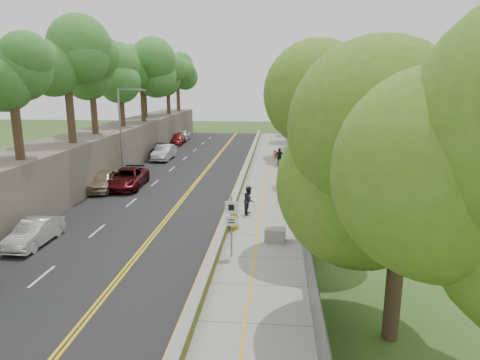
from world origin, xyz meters
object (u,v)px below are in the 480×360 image
Objects in this scene: construction_barrel at (275,154)px; car_1 at (34,233)px; person_far at (280,157)px; signpost at (231,220)px; painter_0 at (234,215)px; concrete_block at (275,235)px; streetlight at (123,127)px; car_2 at (127,178)px.

construction_barrel is 30.13m from car_1.
person_far is at bearing 60.64° from car_1.
painter_0 is (-0.30, 4.02, -1.06)m from signpost.
concrete_block is 21.16m from person_far.
painter_0 is at bearing -95.36° from construction_barrel.
concrete_block is 3.06m from painter_0.
construction_barrel is at bearing 90.44° from concrete_block.
streetlight is at bearing 93.53° from car_1.
person_far reaches higher than construction_barrel.
car_2 reaches higher than construction_barrel.
streetlight is 7.33× the size of concrete_block.
car_1 is at bearing 176.46° from signpost.
streetlight is 2.58× the size of signpost.
signpost is 28.12m from construction_barrel.
streetlight reaches higher than construction_barrel.
car_1 reaches higher than construction_barrel.
car_2 is (1.46, -3.70, -3.82)m from streetlight.
car_1 reaches higher than concrete_block.
construction_barrel is (13.46, 11.00, -4.16)m from streetlight.
person_far is (13.09, 22.74, 0.29)m from car_1.
construction_barrel is 0.21× the size of car_1.
signpost reaches higher than car_1.
signpost is at bearing -133.67° from concrete_block.
streetlight is 16.84m from car_1.
streetlight is 17.57m from painter_0.
streetlight reaches higher than car_1.
car_1 is at bearing -172.92° from concrete_block.
car_2 is at bearing 55.39° from painter_0.
car_2 is 3.31× the size of painter_0.
person_far is at bearing 35.28° from car_2.
car_1 is (0.85, -16.36, -3.93)m from streetlight.
car_2 is (-12.20, 11.06, 0.41)m from concrete_block.
streetlight is 4.70× the size of painter_0.
construction_barrel is at bearing 3.67° from painter_0.
concrete_block is 0.64× the size of painter_0.
streetlight is 20.72m from signpost.
painter_0 is (9.75, -9.30, 0.08)m from car_2.
person_far is (2.42, 23.40, -0.97)m from signpost.
concrete_block is 16.47m from car_2.
signpost is at bearing -56.63° from car_2.
streetlight reaches higher than person_far.
signpost is 1.82× the size of painter_0.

